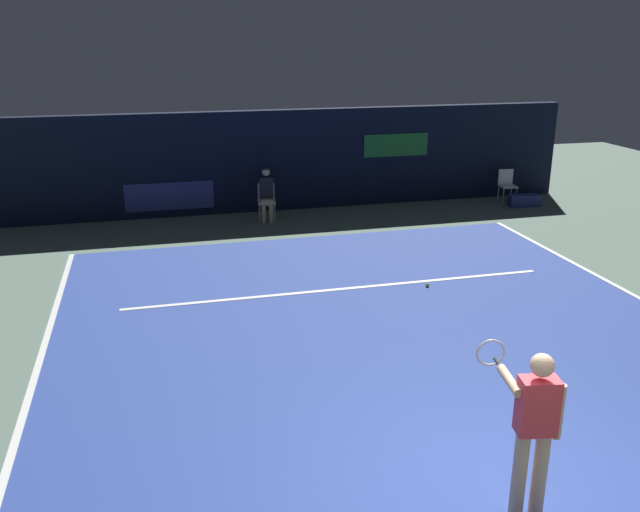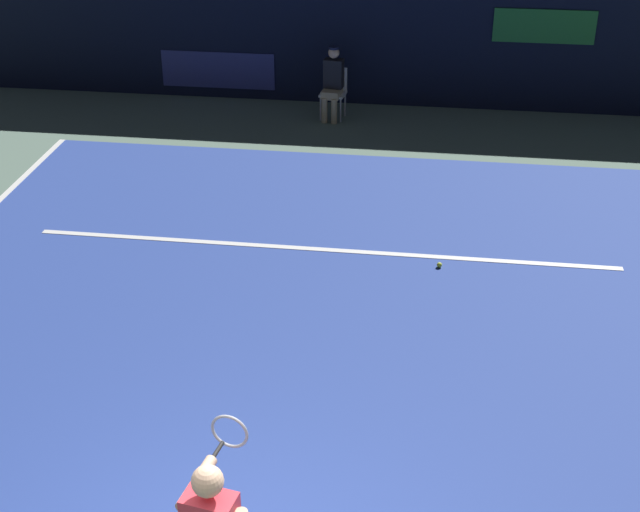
# 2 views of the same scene
# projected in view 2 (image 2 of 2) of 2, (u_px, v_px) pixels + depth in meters

# --- Properties ---
(ground_plane) EXTENTS (31.32, 31.32, 0.00)m
(ground_plane) POSITION_uv_depth(u_px,v_px,m) (302.00, 323.00, 10.52)
(ground_plane) COLOR slate
(court_surface) EXTENTS (10.05, 10.30, 0.01)m
(court_surface) POSITION_uv_depth(u_px,v_px,m) (302.00, 323.00, 10.52)
(court_surface) COLOR #2D479E
(court_surface) RESTS_ON ground
(line_service) EXTENTS (7.84, 0.10, 0.01)m
(line_service) POSITION_uv_depth(u_px,v_px,m) (322.00, 249.00, 12.08)
(line_service) COLOR white
(line_service) RESTS_ON court_surface
(back_wall) EXTENTS (16.05, 0.33, 2.60)m
(back_wall) POSITION_uv_depth(u_px,v_px,m) (365.00, 34.00, 16.74)
(back_wall) COLOR black
(back_wall) RESTS_ON ground
(line_judge_on_chair) EXTENTS (0.49, 0.56, 1.32)m
(line_judge_on_chair) POSITION_uv_depth(u_px,v_px,m) (333.00, 82.00, 16.21)
(line_judge_on_chair) COLOR white
(line_judge_on_chair) RESTS_ON ground
(tennis_ball) EXTENTS (0.07, 0.07, 0.07)m
(tennis_ball) POSITION_uv_depth(u_px,v_px,m) (439.00, 265.00, 11.64)
(tennis_ball) COLOR #CCE033
(tennis_ball) RESTS_ON court_surface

